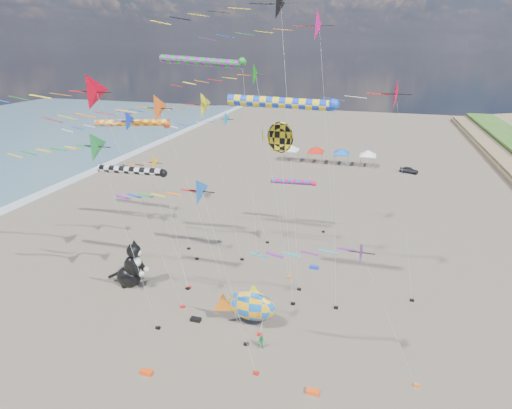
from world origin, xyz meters
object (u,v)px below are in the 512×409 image
at_px(person_adult, 234,305).
at_px(parked_car, 409,170).
at_px(fish_inflatable, 251,305).
at_px(child_green, 261,342).
at_px(cat_inflatable, 129,263).
at_px(child_blue, 265,306).

bearing_deg(person_adult, parked_car, 56.36).
distance_m(fish_inflatable, child_green, 3.20).
xyz_separation_m(cat_inflatable, child_green, (14.58, -4.95, -1.81)).
height_order(cat_inflatable, fish_inflatable, cat_inflatable).
height_order(person_adult, child_blue, person_adult).
height_order(cat_inflatable, parked_car, cat_inflatable).
height_order(person_adult, child_green, person_adult).
height_order(child_green, parked_car, child_green).
relative_size(child_blue, parked_car, 0.35).
distance_m(person_adult, child_blue, 2.75).
bearing_deg(cat_inflatable, parked_car, 55.94).
height_order(person_adult, parked_car, person_adult).
xyz_separation_m(child_blue, parked_car, (14.74, 47.06, -0.01)).
bearing_deg(fish_inflatable, child_blue, 73.37).
bearing_deg(child_blue, parked_car, 56.68).
distance_m(child_blue, parked_car, 49.32).
distance_m(cat_inflatable, person_adult, 11.28).
xyz_separation_m(person_adult, child_blue, (2.55, 0.98, -0.25)).
distance_m(fish_inflatable, child_blue, 2.66).
height_order(fish_inflatable, child_green, fish_inflatable).
bearing_deg(person_adult, child_green, -59.36).
relative_size(cat_inflatable, parked_car, 1.47).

